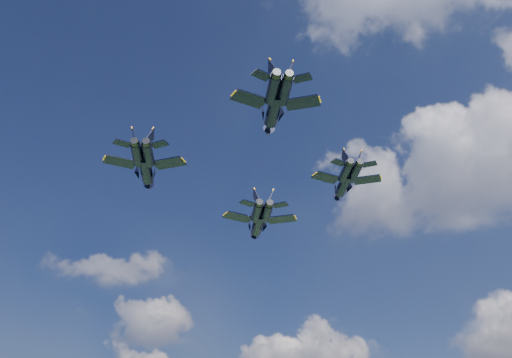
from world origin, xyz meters
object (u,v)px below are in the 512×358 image
(jet_lead, at_px, (258,224))
(jet_slot, at_px, (273,111))
(jet_left, at_px, (146,170))
(jet_right, at_px, (343,185))

(jet_lead, distance_m, jet_slot, 33.90)
(jet_lead, relative_size, jet_slot, 1.10)
(jet_lead, xyz_separation_m, jet_slot, (20.93, -26.64, 1.03))
(jet_left, relative_size, jet_slot, 1.07)
(jet_right, bearing_deg, jet_lead, 125.37)
(jet_slot, bearing_deg, jet_left, 135.06)
(jet_right, bearing_deg, jet_slot, -127.61)
(jet_right, distance_m, jet_slot, 21.97)
(jet_lead, bearing_deg, jet_right, -55.25)
(jet_left, xyz_separation_m, jet_slot, (24.16, -1.40, 0.62))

